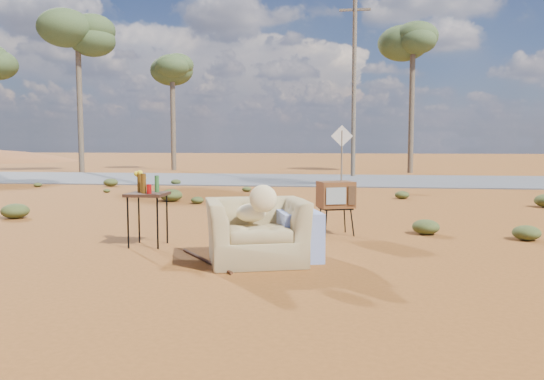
# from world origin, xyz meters

# --- Properties ---
(ground) EXTENTS (140.00, 140.00, 0.00)m
(ground) POSITION_xyz_m (0.00, 0.00, 0.00)
(ground) COLOR brown
(ground) RESTS_ON ground
(highway) EXTENTS (140.00, 7.00, 0.04)m
(highway) POSITION_xyz_m (0.00, 15.00, 0.02)
(highway) COLOR #565659
(highway) RESTS_ON ground
(armchair) EXTENTS (1.64, 1.35, 1.12)m
(armchair) POSITION_xyz_m (0.53, -0.26, 0.52)
(armchair) COLOR #988152
(armchair) RESTS_ON ground
(tv_unit) EXTENTS (0.69, 0.62, 0.92)m
(tv_unit) POSITION_xyz_m (1.44, 1.87, 0.68)
(tv_unit) COLOR black
(tv_unit) RESTS_ON ground
(side_table) EXTENTS (0.58, 0.58, 1.13)m
(side_table) POSITION_xyz_m (-1.42, 0.58, 0.84)
(side_table) COLOR #331C12
(side_table) RESTS_ON ground
(rusty_bar) EXTENTS (0.99, 1.26, 0.04)m
(rusty_bar) POSITION_xyz_m (-0.23, -0.42, 0.02)
(rusty_bar) COLOR #4E2814
(rusty_bar) RESTS_ON ground
(road_sign) EXTENTS (0.78, 0.06, 2.19)m
(road_sign) POSITION_xyz_m (1.50, 12.00, 1.50)
(road_sign) COLOR brown
(road_sign) RESTS_ON ground
(eucalyptus_left) EXTENTS (3.20, 3.20, 8.10)m
(eucalyptus_left) POSITION_xyz_m (-12.00, 19.00, 6.92)
(eucalyptus_left) COLOR brown
(eucalyptus_left) RESTS_ON ground
(eucalyptus_near_left) EXTENTS (3.20, 3.20, 6.60)m
(eucalyptus_near_left) POSITION_xyz_m (-8.00, 22.00, 5.45)
(eucalyptus_near_left) COLOR brown
(eucalyptus_near_left) RESTS_ON ground
(eucalyptus_center) EXTENTS (3.20, 3.20, 7.60)m
(eucalyptus_center) POSITION_xyz_m (5.00, 21.00, 6.43)
(eucalyptus_center) COLOR brown
(eucalyptus_center) RESTS_ON ground
(utility_pole_center) EXTENTS (1.40, 0.20, 8.00)m
(utility_pole_center) POSITION_xyz_m (2.00, 17.50, 4.15)
(utility_pole_center) COLOR brown
(utility_pole_center) RESTS_ON ground
(scrub_patch) EXTENTS (17.49, 8.07, 0.33)m
(scrub_patch) POSITION_xyz_m (-0.82, 4.41, 0.14)
(scrub_patch) COLOR #474E22
(scrub_patch) RESTS_ON ground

